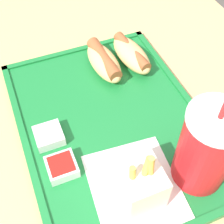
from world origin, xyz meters
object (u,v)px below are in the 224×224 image
object	(u,v)px
hot_dog_far	(131,54)
soda_cup	(207,148)
sauce_cup_mayo	(49,135)
fries_carton	(139,182)
sauce_cup_ketchup	(62,167)
hot_dog_near	(104,61)

from	to	relation	value
hot_dog_far	soda_cup	bearing A→B (deg)	-2.48
soda_cup	sauce_cup_mayo	bearing A→B (deg)	-127.24
fries_carton	sauce_cup_mayo	size ratio (longest dim) A/B	2.43
fries_carton	sauce_cup_mayo	world-z (taller)	fries_carton
hot_dog_far	sauce_cup_ketchup	distance (m)	0.29
hot_dog_near	fries_carton	bearing A→B (deg)	-10.79
hot_dog_far	sauce_cup_mayo	world-z (taller)	hot_dog_far
hot_dog_far	sauce_cup_mayo	distance (m)	0.25
fries_carton	sauce_cup_ketchup	world-z (taller)	fries_carton
hot_dog_far	fries_carton	world-z (taller)	fries_carton
hot_dog_near	sauce_cup_ketchup	xyz separation A→B (m)	(0.20, -0.15, -0.01)
hot_dog_near	sauce_cup_mayo	size ratio (longest dim) A/B	2.74
soda_cup	sauce_cup_ketchup	distance (m)	0.23
sauce_cup_mayo	hot_dog_near	bearing A→B (deg)	130.20
hot_dog_far	hot_dog_near	bearing A→B (deg)	-90.00
hot_dog_near	sauce_cup_ketchup	distance (m)	0.25
hot_dog_far	sauce_cup_ketchup	world-z (taller)	hot_dog_far
hot_dog_far	hot_dog_near	xyz separation A→B (m)	(0.00, -0.06, 0.00)
hot_dog_near	fries_carton	size ratio (longest dim) A/B	1.13
soda_cup	sauce_cup_ketchup	bearing A→B (deg)	-113.61
hot_dog_near	fries_carton	xyz separation A→B (m)	(0.28, -0.05, 0.02)
soda_cup	sauce_cup_ketchup	size ratio (longest dim) A/B	3.82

